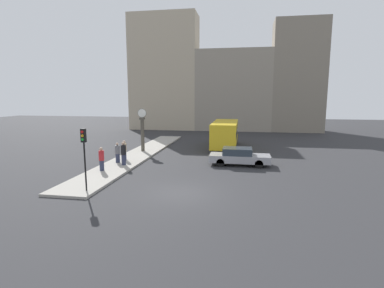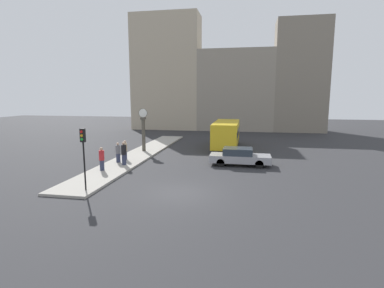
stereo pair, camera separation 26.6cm
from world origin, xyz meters
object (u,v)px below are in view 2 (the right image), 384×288
object	(u,v)px
pedestrian_red_top	(102,159)
street_clock	(143,131)
bus_distant	(226,133)
traffic_light_near	(83,146)
pedestrian_grey_jacket	(118,153)
pedestrian_black_jacket	(124,153)
pedestrian_tan_coat	(125,150)
sedan_car	(239,157)

from	to	relation	value
pedestrian_red_top	street_clock	bearing A→B (deg)	87.58
bus_distant	traffic_light_near	size ratio (longest dim) A/B	2.22
pedestrian_red_top	pedestrian_grey_jacket	xyz separation A→B (m)	(0.03, 2.72, -0.05)
pedestrian_black_jacket	street_clock	bearing A→B (deg)	94.87
bus_distant	pedestrian_tan_coat	world-z (taller)	bus_distant
bus_distant	pedestrian_black_jacket	distance (m)	12.41
traffic_light_near	pedestrian_tan_coat	xyz separation A→B (m)	(-1.10, 8.26, -1.72)
pedestrian_red_top	pedestrian_black_jacket	world-z (taller)	pedestrian_black_jacket
pedestrian_tan_coat	pedestrian_black_jacket	bearing A→B (deg)	-69.64
street_clock	pedestrian_black_jacket	bearing A→B (deg)	-85.13
pedestrian_red_top	bus_distant	bearing A→B (deg)	56.19
pedestrian_red_top	pedestrian_tan_coat	distance (m)	3.79
street_clock	pedestrian_tan_coat	size ratio (longest dim) A/B	2.52
street_clock	pedestrian_black_jacket	world-z (taller)	street_clock
street_clock	pedestrian_grey_jacket	world-z (taller)	street_clock
bus_distant	pedestrian_red_top	world-z (taller)	bus_distant
pedestrian_red_top	pedestrian_tan_coat	size ratio (longest dim) A/B	1.03
pedestrian_tan_coat	pedestrian_grey_jacket	world-z (taller)	pedestrian_tan_coat
traffic_light_near	bus_distant	bearing A→B (deg)	67.64
pedestrian_tan_coat	pedestrian_grey_jacket	xyz separation A→B (m)	(-0.14, -1.07, -0.03)
street_clock	pedestrian_grey_jacket	xyz separation A→B (m)	(-0.31, -5.25, -1.20)
sedan_car	pedestrian_red_top	xyz separation A→B (m)	(-9.69, -4.11, 0.30)
pedestrian_tan_coat	pedestrian_black_jacket	xyz separation A→B (m)	(0.67, -1.81, 0.08)
pedestrian_red_top	pedestrian_tan_coat	world-z (taller)	pedestrian_red_top
sedan_car	street_clock	size ratio (longest dim) A/B	1.16
pedestrian_red_top	pedestrian_black_jacket	bearing A→B (deg)	66.78
sedan_car	pedestrian_red_top	distance (m)	10.53
sedan_car	pedestrian_red_top	size ratio (longest dim) A/B	2.82
pedestrian_tan_coat	pedestrian_grey_jacket	bearing A→B (deg)	-97.67
sedan_car	pedestrian_grey_jacket	bearing A→B (deg)	-171.76
pedestrian_grey_jacket	pedestrian_black_jacket	xyz separation A→B (m)	(0.82, -0.74, 0.11)
pedestrian_grey_jacket	pedestrian_tan_coat	bearing A→B (deg)	82.33
bus_distant	pedestrian_red_top	xyz separation A→B (m)	(-8.07, -12.05, -0.59)
street_clock	pedestrian_red_top	world-z (taller)	street_clock
pedestrian_black_jacket	sedan_car	bearing A→B (deg)	13.61
bus_distant	pedestrian_grey_jacket	bearing A→B (deg)	-130.74
bus_distant	street_clock	size ratio (longest dim) A/B	1.90
pedestrian_black_jacket	pedestrian_grey_jacket	bearing A→B (deg)	137.78
sedan_car	pedestrian_black_jacket	xyz separation A→B (m)	(-8.84, -2.14, 0.35)
traffic_light_near	pedestrian_black_jacket	distance (m)	6.66
bus_distant	traffic_light_near	world-z (taller)	traffic_light_near
pedestrian_tan_coat	pedestrian_grey_jacket	distance (m)	1.08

